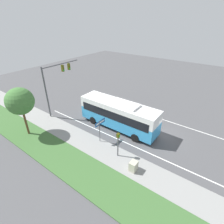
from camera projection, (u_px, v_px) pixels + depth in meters
name	position (u px, v px, depth m)	size (l,w,h in m)	color
ground_plane	(159.00, 135.00, 20.87)	(80.00, 80.00, 0.00)	#4C4C4F
sidewalk	(132.00, 166.00, 16.48)	(2.80, 80.00, 0.12)	gray
grass_verge	(112.00, 190.00, 14.24)	(3.60, 80.00, 0.10)	#3D6633
lane_divider_near	(145.00, 151.00, 18.34)	(0.14, 30.00, 0.01)	silver
lane_divider_far	(170.00, 122.00, 23.40)	(0.14, 30.00, 0.01)	silver
bus	(119.00, 113.00, 21.30)	(2.75, 10.12, 3.65)	#3393D1
signal_gantry	(55.00, 79.00, 23.30)	(6.02, 0.41, 7.06)	#4C4C51
pedestrian_signal	(118.00, 141.00, 16.74)	(0.28, 0.34, 2.85)	#4C4C51
street_sign	(100.00, 126.00, 18.79)	(1.57, 0.08, 2.80)	#4C4C51
utility_cabinet	(133.00, 166.00, 15.74)	(0.73, 0.62, 0.97)	#B7B29E
roadside_tree	(20.00, 101.00, 18.89)	(3.01, 3.01, 5.78)	brown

